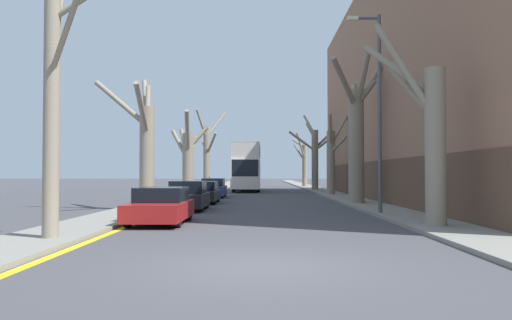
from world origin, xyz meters
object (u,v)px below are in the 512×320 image
parked_car_2 (202,193)px  lamp_post (377,103)px  street_tree_right_2 (332,158)px  parked_car_0 (161,206)px  street_tree_right_1 (357,134)px  parked_car_1 (188,196)px  street_tree_left_3 (207,155)px  street_tree_right_4 (304,163)px  street_tree_right_0 (429,134)px  parked_car_3 (213,188)px  street_tree_left_1 (145,146)px  street_tree_left_0 (56,86)px  street_tree_right_3 (315,155)px  double_decker_bus (247,165)px  street_tree_left_2 (188,159)px

parked_car_2 → lamp_post: (8.40, -8.55, 4.08)m
street_tree_right_2 → parked_car_0: bearing=-112.4°
street_tree_right_1 → parked_car_0: size_ratio=2.11×
parked_car_1 → street_tree_left_3: bearing=94.1°
parked_car_2 → street_tree_right_1: bearing=-8.2°
street_tree_right_4 → parked_car_0: (-8.83, -45.40, -2.44)m
street_tree_left_3 → parked_car_1: size_ratio=2.00×
street_tree_right_0 → lamp_post: (-0.51, 4.94, 1.69)m
street_tree_right_2 → street_tree_right_1: bearing=-90.9°
street_tree_right_0 → street_tree_right_4: size_ratio=0.97×
street_tree_right_0 → parked_car_3: street_tree_right_0 is taller
parked_car_2 → street_tree_left_1: bearing=-109.9°
street_tree_left_1 → parked_car_0: (2.06, -6.35, -2.47)m
street_tree_left_0 → parked_car_1: size_ratio=2.24×
street_tree_left_1 → street_tree_right_1: bearing=21.9°
street_tree_right_4 → parked_car_0: size_ratio=1.70×
street_tree_right_1 → street_tree_right_3: size_ratio=1.07×
street_tree_right_2 → parked_car_2: (-9.07, -9.99, -2.36)m
street_tree_right_1 → lamp_post: 7.33m
street_tree_right_4 → parked_car_2: size_ratio=1.57×
street_tree_left_3 → double_decker_bus: 4.40m
street_tree_right_3 → parked_car_0: (-8.92, -33.40, -3.03)m
parked_car_3 → street_tree_left_2: bearing=-176.8°
street_tree_left_3 → street_tree_right_3: (10.63, 3.30, 0.09)m
street_tree_left_0 → street_tree_left_2: size_ratio=1.42×
street_tree_left_3 → street_tree_right_1: 22.08m
street_tree_left_2 → street_tree_right_2: bearing=16.9°
street_tree_left_3 → street_tree_right_3: bearing=17.2°
street_tree_right_2 → street_tree_left_3: bearing=143.1°
street_tree_right_2 → lamp_post: size_ratio=0.84×
street_tree_left_2 → parked_car_0: 18.92m
street_tree_left_1 → street_tree_right_0: 13.47m
double_decker_bus → lamp_post: bearing=-77.5°
street_tree_left_3 → street_tree_right_4: size_ratio=1.14×
parked_car_0 → parked_car_3: 18.80m
street_tree_left_0 → street_tree_right_3: bearing=74.3°
street_tree_right_2 → parked_car_3: size_ratio=1.66×
street_tree_right_3 → parked_car_2: street_tree_right_3 is taller
lamp_post → parked_car_2: bearing=134.5°
double_decker_bus → parked_car_1: double_decker_bus is taller
street_tree_left_2 → parked_car_3: bearing=3.2°
street_tree_right_1 → parked_car_0: 14.36m
street_tree_right_4 → parked_car_1: (-8.83, -39.01, -2.39)m
street_tree_left_0 → parked_car_1: 11.72m
street_tree_left_0 → street_tree_left_1: (-0.28, 11.04, -0.94)m
street_tree_right_0 → parked_car_2: street_tree_right_0 is taller
parked_car_0 → street_tree_right_4: bearing=79.0°
street_tree_left_1 → parked_car_3: 12.85m
double_decker_bus → lamp_post: size_ratio=1.39×
street_tree_left_1 → street_tree_right_3: street_tree_right_3 is taller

